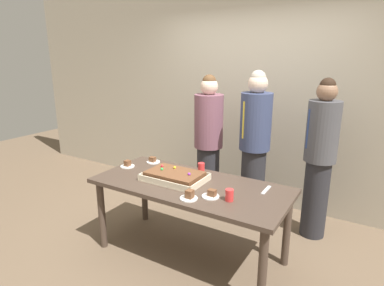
{
  "coord_description": "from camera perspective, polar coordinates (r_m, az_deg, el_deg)",
  "views": [
    {
      "loc": [
        1.47,
        -2.4,
        1.94
      ],
      "look_at": [
        -0.07,
        0.15,
        1.11
      ],
      "focal_mm": 30.18,
      "sensor_mm": 36.0,
      "label": 1
    }
  ],
  "objects": [
    {
      "name": "party_table",
      "position": [
        3.09,
        -0.33,
        -8.74
      ],
      "size": [
        1.85,
        0.84,
        0.76
      ],
      "color": "#47382D",
      "rests_on": "ground_plane"
    },
    {
      "name": "person_striped_tie_right",
      "position": [
        3.65,
        10.97,
        -0.84
      ],
      "size": [
        0.34,
        0.34,
        1.78
      ],
      "rotation": [
        0.0,
        0.0,
        -2.04
      ],
      "color": "#28282D",
      "rests_on": "ground_plane"
    },
    {
      "name": "plated_slice_near_right",
      "position": [
        2.78,
        3.41,
        -9.11
      ],
      "size": [
        0.15,
        0.15,
        0.07
      ],
      "color": "white",
      "rests_on": "party_table"
    },
    {
      "name": "plated_slice_far_right",
      "position": [
        3.64,
        -6.91,
        -3.13
      ],
      "size": [
        0.15,
        0.15,
        0.06
      ],
      "color": "white",
      "rests_on": "party_table"
    },
    {
      "name": "drink_cup_middle",
      "position": [
        3.31,
        1.65,
        -4.39
      ],
      "size": [
        0.07,
        0.07,
        0.1
      ],
      "primitive_type": "cylinder",
      "color": "red",
      "rests_on": "party_table"
    },
    {
      "name": "sheet_cake",
      "position": [
        3.12,
        -3.08,
        -5.85
      ],
      "size": [
        0.59,
        0.39,
        0.11
      ],
      "color": "beige",
      "rests_on": "party_table"
    },
    {
      "name": "plated_slice_near_left",
      "position": [
        2.74,
        -0.5,
        -9.35
      ],
      "size": [
        0.15,
        0.15,
        0.08
      ],
      "color": "white",
      "rests_on": "party_table"
    },
    {
      "name": "interior_back_panel",
      "position": [
        4.29,
        11.03,
        9.33
      ],
      "size": [
        8.0,
        0.12,
        3.0
      ],
      "primitive_type": "cube",
      "color": "#B2A893",
      "rests_on": "ground_plane"
    },
    {
      "name": "person_green_shirt_behind",
      "position": [
        3.62,
        21.64,
        -2.38
      ],
      "size": [
        0.33,
        0.33,
        1.72
      ],
      "rotation": [
        0.0,
        0.0,
        -2.41
      ],
      "color": "#28282D",
      "rests_on": "ground_plane"
    },
    {
      "name": "cake_server_utensil",
      "position": [
        2.98,
        12.97,
        -8.09
      ],
      "size": [
        0.03,
        0.2,
        0.01
      ],
      "primitive_type": "cube",
      "color": "silver",
      "rests_on": "party_table"
    },
    {
      "name": "person_serving_front",
      "position": [
        3.92,
        2.92,
        -0.09
      ],
      "size": [
        0.34,
        0.34,
        1.71
      ],
      "rotation": [
        0.0,
        0.0,
        -1.43
      ],
      "color": "#28282D",
      "rests_on": "ground_plane"
    },
    {
      "name": "drink_cup_nearest",
      "position": [
        2.71,
        6.62,
        -9.13
      ],
      "size": [
        0.07,
        0.07,
        0.1
      ],
      "primitive_type": "cylinder",
      "color": "red",
      "rests_on": "party_table"
    },
    {
      "name": "plated_slice_far_left",
      "position": [
        3.55,
        -11.33,
        -3.8
      ],
      "size": [
        0.15,
        0.15,
        0.07
      ],
      "color": "white",
      "rests_on": "party_table"
    },
    {
      "name": "ground_plane",
      "position": [
        3.42,
        -0.31,
        -19.07
      ],
      "size": [
        12.0,
        12.0,
        0.0
      ],
      "primitive_type": "plane",
      "color": "brown"
    }
  ]
}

